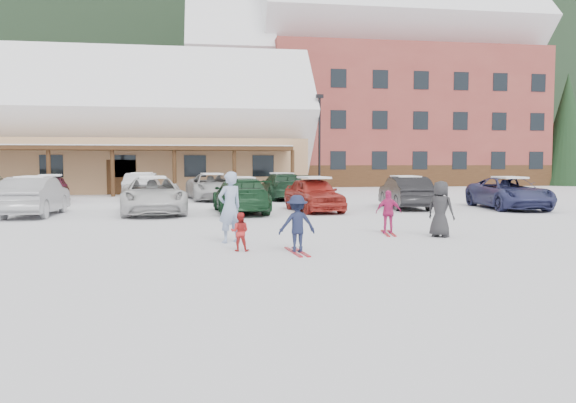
{
  "coord_description": "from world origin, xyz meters",
  "views": [
    {
      "loc": [
        -1.93,
        -13.63,
        2.04
      ],
      "look_at": [
        0.3,
        1.0,
        1.0
      ],
      "focal_mm": 35.0,
      "sensor_mm": 36.0,
      "label": 1
    }
  ],
  "objects": [
    {
      "name": "bystander_dark",
      "position": [
        4.47,
        0.77,
        0.77
      ],
      "size": [
        0.86,
        0.89,
        1.54
      ],
      "primitive_type": "imported",
      "rotation": [
        0.0,
        0.0,
        2.28
      ],
      "color": "#28272A",
      "rests_on": "ground"
    },
    {
      "name": "parked_car_9",
      "position": [
        -5.18,
        17.64,
        0.73
      ],
      "size": [
        1.6,
        4.44,
        1.46
      ],
      "primitive_type": "imported",
      "rotation": [
        0.0,
        0.0,
        3.13
      ],
      "color": "silver",
      "rests_on": "ground"
    },
    {
      "name": "adult_skier",
      "position": [
        -1.26,
        0.55,
        0.9
      ],
      "size": [
        0.79,
        0.7,
        1.81
      ],
      "primitive_type": "imported",
      "rotation": [
        0.0,
        0.0,
        3.65
      ],
      "color": "#8EA1C8",
      "rests_on": "ground"
    },
    {
      "name": "parked_car_1",
      "position": [
        -8.25,
        8.84,
        0.75
      ],
      "size": [
        1.58,
        4.53,
        1.49
      ],
      "primitive_type": "imported",
      "rotation": [
        0.0,
        0.0,
        3.14
      ],
      "color": "#98989C",
      "rests_on": "ground"
    },
    {
      "name": "conifer_4",
      "position": [
        34.0,
        46.0,
        6.54
      ],
      "size": [
        5.06,
        5.06,
        11.73
      ],
      "color": "black",
      "rests_on": "ground"
    },
    {
      "name": "conifer_1",
      "position": [
        30.0,
        32.0,
        6.26
      ],
      "size": [
        4.84,
        4.84,
        11.22
      ],
      "color": "black",
      "rests_on": "ground"
    },
    {
      "name": "child_navy",
      "position": [
        0.16,
        -1.24,
        0.65
      ],
      "size": [
        0.88,
        0.56,
        1.3
      ],
      "primitive_type": "imported",
      "rotation": [
        0.0,
        0.0,
        3.23
      ],
      "color": "#171D39",
      "rests_on": "ground"
    },
    {
      "name": "parked_car_10",
      "position": [
        -1.44,
        16.91,
        0.71
      ],
      "size": [
        3.05,
        5.41,
        1.43
      ],
      "primitive_type": "imported",
      "rotation": [
        0.0,
        0.0,
        0.14
      ],
      "color": "#B8B8B8",
      "rests_on": "ground"
    },
    {
      "name": "lamp_post",
      "position": [
        5.91,
        23.69,
        3.71
      ],
      "size": [
        0.5,
        0.25,
        6.6
      ],
      "color": "black",
      "rests_on": "ground"
    },
    {
      "name": "conifer_3",
      "position": [
        6.0,
        44.0,
        5.12
      ],
      "size": [
        3.96,
        3.96,
        9.18
      ],
      "color": "black",
      "rests_on": "ground"
    },
    {
      "name": "parked_car_2",
      "position": [
        -3.9,
        9.06,
        0.73
      ],
      "size": [
        3.04,
        5.51,
        1.46
      ],
      "primitive_type": "imported",
      "rotation": [
        0.0,
        0.0,
        0.12
      ],
      "color": "silver",
      "rests_on": "ground"
    },
    {
      "name": "day_lodge",
      "position": [
        -9.0,
        27.96,
        3.94
      ],
      "size": [
        29.12,
        12.5,
        10.38
      ],
      "color": "#A98059",
      "rests_on": "ground"
    },
    {
      "name": "forested_hillside",
      "position": [
        0.0,
        85.0,
        19.0
      ],
      "size": [
        300.0,
        70.0,
        38.0
      ],
      "primitive_type": "cube",
      "color": "black",
      "rests_on": "ground"
    },
    {
      "name": "parked_car_3",
      "position": [
        -0.42,
        8.92,
        0.71
      ],
      "size": [
        2.25,
        5.0,
        1.42
      ],
      "primitive_type": "imported",
      "rotation": [
        0.0,
        0.0,
        3.19
      ],
      "color": "#183F23",
      "rests_on": "ground"
    },
    {
      "name": "parked_car_8",
      "position": [
        -9.57,
        16.31,
        0.7
      ],
      "size": [
        2.26,
        4.29,
        1.39
      ],
      "primitive_type": "imported",
      "rotation": [
        0.0,
        0.0,
        0.16
      ],
      "color": "#5B182B",
      "rests_on": "ground"
    },
    {
      "name": "parked_car_4",
      "position": [
        2.63,
        9.18,
        0.71
      ],
      "size": [
        2.19,
        4.34,
        1.42
      ],
      "primitive_type": "imported",
      "rotation": [
        0.0,
        0.0,
        0.13
      ],
      "color": "#AE2B23",
      "rests_on": "ground"
    },
    {
      "name": "child_magenta",
      "position": [
        3.3,
        1.65,
        0.62
      ],
      "size": [
        0.77,
        0.43,
        1.24
      ],
      "primitive_type": "imported",
      "rotation": [
        0.0,
        0.0,
        2.96
      ],
      "color": "#C4276E",
      "rests_on": "ground"
    },
    {
      "name": "parked_car_6",
      "position": [
        11.34,
        9.14,
        0.69
      ],
      "size": [
        2.77,
        5.18,
        1.38
      ],
      "primitive_type": "imported",
      "rotation": [
        0.0,
        0.0,
        -0.1
      ],
      "color": "navy",
      "rests_on": "ground"
    },
    {
      "name": "alpine_hotel",
      "position": [
        14.27,
        38.0,
        8.63
      ],
      "size": [
        31.48,
        14.01,
        21.48
      ],
      "color": "maroon",
      "rests_on": "ground"
    },
    {
      "name": "skis_child_navy",
      "position": [
        0.16,
        -1.24,
        0.01
      ],
      "size": [
        0.32,
        1.41,
        0.03
      ],
      "primitive_type": "cube",
      "rotation": [
        0.0,
        0.0,
        3.23
      ],
      "color": "#A61721",
      "rests_on": "ground"
    },
    {
      "name": "parked_car_5",
      "position": [
        6.93,
        10.03,
        0.71
      ],
      "size": [
        1.89,
        4.42,
        1.42
      ],
      "primitive_type": "imported",
      "rotation": [
        0.0,
        0.0,
        3.05
      ],
      "color": "black",
      "rests_on": "ground"
    },
    {
      "name": "parked_car_11",
      "position": [
        2.35,
        16.75,
        0.72
      ],
      "size": [
        2.49,
        5.14,
        1.44
      ],
      "primitive_type": "imported",
      "rotation": [
        0.0,
        0.0,
        3.24
      ],
      "color": "#193924",
      "rests_on": "ground"
    },
    {
      "name": "ground",
      "position": [
        0.0,
        0.0,
        0.0
      ],
      "size": [
        160.0,
        160.0,
        0.0
      ],
      "primitive_type": "plane",
      "color": "silver",
      "rests_on": "ground"
    },
    {
      "name": "skis_child_magenta",
      "position": [
        3.3,
        1.65,
        0.01
      ],
      "size": [
        0.45,
        1.41,
        0.03
      ],
      "primitive_type": "cube",
      "rotation": [
        0.0,
        0.0,
        2.96
      ],
      "color": "#A61721",
      "rests_on": "ground"
    },
    {
      "name": "toddler_red",
      "position": [
        -1.1,
        -0.85,
        0.45
      ],
      "size": [
        0.5,
        0.43,
        0.89
      ],
      "primitive_type": "imported",
      "rotation": [
        0.0,
        0.0,
        2.9
      ],
      "color": "red",
      "rests_on": "ground"
    }
  ]
}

